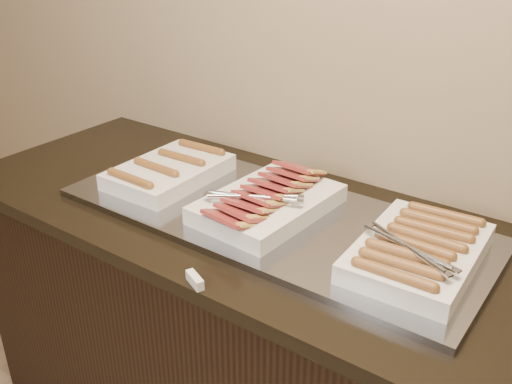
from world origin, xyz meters
TOP-DOWN VIEW (x-y plane):
  - counter at (0.00, 2.13)m, footprint 2.06×0.76m
  - warming_tray at (-0.02, 2.13)m, footprint 1.20×0.50m
  - dish_left at (-0.40, 2.13)m, footprint 0.25×0.37m
  - dish_center at (-0.03, 2.13)m, footprint 0.29×0.43m
  - dish_right at (0.41, 2.13)m, footprint 0.28×0.40m
  - label_holder at (0.02, 1.77)m, footprint 0.06×0.04m

SIDE VIEW (x-z plane):
  - counter at x=0.00m, z-range 0.00..0.90m
  - warming_tray at x=-0.02m, z-range 0.90..0.92m
  - label_holder at x=0.02m, z-range 0.90..0.92m
  - dish_left at x=-0.40m, z-range 0.91..0.98m
  - dish_right at x=0.41m, z-range 0.91..0.99m
  - dish_center at x=-0.03m, z-range 0.91..1.00m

